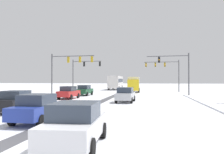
{
  "coord_description": "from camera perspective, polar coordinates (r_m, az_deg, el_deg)",
  "views": [
    {
      "loc": [
        4.69,
        -6.15,
        2.44
      ],
      "look_at": [
        0.0,
        22.23,
        2.8
      ],
      "focal_mm": 36.82,
      "sensor_mm": 36.0,
      "label": 1
    }
  ],
  "objects": [
    {
      "name": "box_truck_delivery",
      "position": [
        45.93,
        5.42,
        -1.72
      ],
      "size": [
        2.51,
        7.47,
        3.02
      ],
      "color": "yellow",
      "rests_on": "ground"
    },
    {
      "name": "car_silver_third",
      "position": [
        25.22,
        3.35,
        -4.41
      ],
      "size": [
        1.96,
        4.16,
        1.62
      ],
      "color": "#B7BABF",
      "rests_on": "ground"
    },
    {
      "name": "car_red_second",
      "position": [
        30.23,
        -10.7,
        -3.78
      ],
      "size": [
        1.96,
        4.16,
        1.62
      ],
      "color": "red",
      "rests_on": "ground"
    },
    {
      "name": "bus_oncoming",
      "position": [
        57.95,
        0.94,
        -1.16
      ],
      "size": [
        2.82,
        11.04,
        3.38
      ],
      "color": "silver",
      "rests_on": "ground"
    },
    {
      "name": "traffic_signal_near_right",
      "position": [
        36.29,
        15.77,
        2.48
      ],
      "size": [
        6.34,
        0.58,
        6.5
      ],
      "color": "#47474C",
      "rests_on": "ground"
    },
    {
      "name": "car_black_fourth",
      "position": [
        19.08,
        -22.61,
        -5.54
      ],
      "size": [
        1.98,
        4.17,
        1.62
      ],
      "color": "black",
      "rests_on": "ground"
    },
    {
      "name": "traffic_signal_far_right",
      "position": [
        48.02,
        12.95,
        2.14
      ],
      "size": [
        7.0,
        0.4,
        6.5
      ],
      "color": "#47474C",
      "rests_on": "ground"
    },
    {
      "name": "car_blue_fifth",
      "position": [
        14.0,
        -17.9,
        -7.34
      ],
      "size": [
        1.88,
        4.12,
        1.62
      ],
      "color": "#233899",
      "rests_on": "ground"
    },
    {
      "name": "wheel_track_left_lane",
      "position": [
        24.94,
        -18.09,
        -6.29
      ],
      "size": [
        0.81,
        34.93,
        0.01
      ],
      "primitive_type": "cube",
      "color": "#4C4C51",
      "rests_on": "ground"
    },
    {
      "name": "traffic_signal_far_left",
      "position": [
        45.82,
        -7.28,
        2.04
      ],
      "size": [
        5.92,
        0.5,
        6.5
      ],
      "color": "#47474C",
      "rests_on": "ground"
    },
    {
      "name": "wheel_track_right_lane",
      "position": [
        22.81,
        -4.42,
        -6.84
      ],
      "size": [
        0.96,
        34.93,
        0.01
      ],
      "primitive_type": "cube",
      "color": "#4C4C51",
      "rests_on": "ground"
    },
    {
      "name": "traffic_signal_near_left",
      "position": [
        36.05,
        -10.73,
        3.08
      ],
      "size": [
        6.98,
        0.58,
        6.5
      ],
      "color": "#47474C",
      "rests_on": "ground"
    },
    {
      "name": "car_white_sixth",
      "position": [
        8.69,
        -8.96,
        -11.46
      ],
      "size": [
        2.01,
        4.19,
        1.62
      ],
      "color": "silver",
      "rests_on": "ground"
    },
    {
      "name": "car_dark_green_lead",
      "position": [
        36.25,
        -6.87,
        -3.28
      ],
      "size": [
        1.95,
        4.16,
        1.62
      ],
      "color": "#194C2D",
      "rests_on": "ground"
    }
  ]
}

